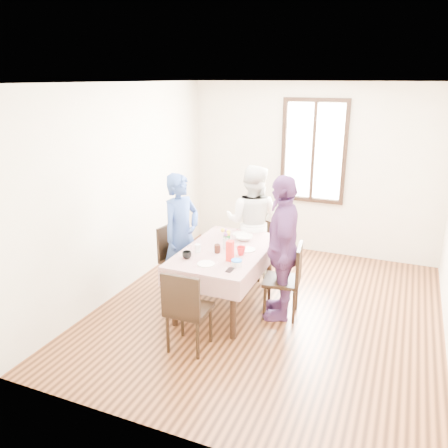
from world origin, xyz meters
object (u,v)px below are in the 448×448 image
(person_left, at_px, (181,235))
(person_right, at_px, (282,248))
(chair_right, at_px, (282,280))
(chair_near, at_px, (189,309))
(chair_left, at_px, (180,260))
(chair_far, at_px, (252,246))
(dining_table, at_px, (226,278))
(person_far, at_px, (252,222))

(person_left, distance_m, person_right, 1.38)
(chair_right, distance_m, person_right, 0.41)
(chair_near, bearing_deg, chair_left, 120.46)
(chair_far, distance_m, chair_near, 2.00)
(dining_table, distance_m, chair_right, 0.71)
(dining_table, distance_m, person_far, 1.07)
(chair_right, xyz_separation_m, person_far, (-0.71, 0.93, 0.36))
(chair_left, distance_m, person_left, 0.35)
(chair_far, bearing_deg, person_right, 126.95)
(chair_left, relative_size, chair_near, 1.00)
(chair_left, xyz_separation_m, person_left, (0.02, 0.00, 0.35))
(chair_left, relative_size, chair_far, 1.00)
(dining_table, relative_size, chair_far, 1.60)
(chair_far, xyz_separation_m, person_left, (-0.69, -0.86, 0.35))
(person_far, height_order, person_right, person_right)
(chair_far, height_order, person_left, person_left)
(chair_right, xyz_separation_m, chair_near, (-0.71, -1.04, 0.00))
(person_left, bearing_deg, person_right, -76.31)
(chair_right, height_order, person_far, person_far)
(dining_table, height_order, chair_right, chair_right)
(person_left, bearing_deg, dining_table, -83.74)
(person_far, bearing_deg, chair_far, -92.46)
(chair_far, relative_size, chair_near, 1.00)
(dining_table, relative_size, chair_right, 1.60)
(chair_right, bearing_deg, person_left, 78.10)
(chair_left, relative_size, chair_right, 1.00)
(chair_right, height_order, person_right, person_right)
(person_far, relative_size, person_right, 0.94)
(chair_left, bearing_deg, dining_table, 88.64)
(chair_near, xyz_separation_m, person_right, (0.69, 1.04, 0.41))
(chair_far, distance_m, person_far, 0.36)
(chair_right, bearing_deg, chair_left, 78.15)
(chair_far, bearing_deg, chair_right, 127.69)
(chair_right, xyz_separation_m, person_right, (-0.02, 0.00, 0.41))
(person_right, bearing_deg, chair_near, -49.24)
(chair_left, bearing_deg, chair_right, 95.88)
(chair_left, distance_m, person_far, 1.16)
(person_right, bearing_deg, person_left, -109.68)
(chair_right, distance_m, chair_near, 1.26)
(chair_right, height_order, chair_near, same)
(person_far, distance_m, person_right, 1.16)
(chair_far, relative_size, person_right, 0.53)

